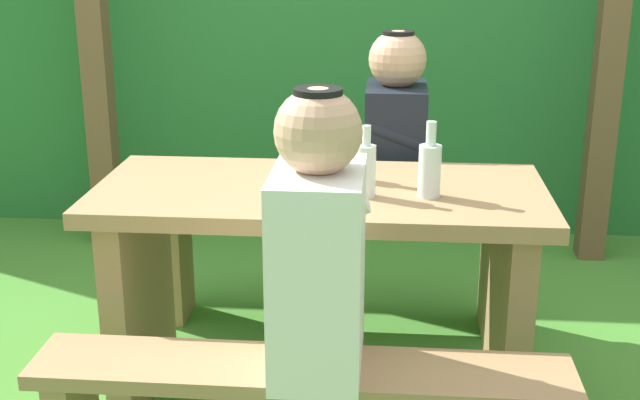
# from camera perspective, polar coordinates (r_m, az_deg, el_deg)

# --- Properties ---
(ground_plane) EXTENTS (12.00, 12.00, 0.00)m
(ground_plane) POSITION_cam_1_polar(r_m,az_deg,el_deg) (2.90, -0.00, -13.26)
(ground_plane) COLOR #478931
(hedge_backdrop) EXTENTS (6.40, 0.90, 2.05)m
(hedge_backdrop) POSITION_cam_1_polar(r_m,az_deg,el_deg) (4.64, 2.31, 12.02)
(hedge_backdrop) COLOR #297233
(hedge_backdrop) RESTS_ON ground_plane
(pergola_post_left) EXTENTS (0.12, 0.12, 2.01)m
(pergola_post_left) POSITION_cam_1_polar(r_m,az_deg,el_deg) (4.14, -15.09, 10.43)
(pergola_post_left) COLOR brown
(pergola_post_left) RESTS_ON ground_plane
(pergola_post_right) EXTENTS (0.12, 0.12, 2.01)m
(pergola_post_right) POSITION_cam_1_polar(r_m,az_deg,el_deg) (4.01, 19.15, 9.84)
(pergola_post_right) COLOR brown
(pergola_post_right) RESTS_ON ground_plane
(picnic_table) EXTENTS (1.40, 0.64, 0.74)m
(picnic_table) POSITION_cam_1_polar(r_m,az_deg,el_deg) (2.68, -0.00, -3.98)
(picnic_table) COLOR #9E7A51
(picnic_table) RESTS_ON ground_plane
(bench_far) EXTENTS (1.40, 0.24, 0.44)m
(bench_far) POSITION_cam_1_polar(r_m,az_deg,el_deg) (3.28, 0.86, -3.28)
(bench_far) COLOR #9E7A51
(bench_far) RESTS_ON ground_plane
(person_white_shirt) EXTENTS (0.25, 0.35, 0.72)m
(person_white_shirt) POSITION_cam_1_polar(r_m,az_deg,el_deg) (2.05, -0.12, -3.02)
(person_white_shirt) COLOR white
(person_white_shirt) RESTS_ON bench_near
(person_black_coat) EXTENTS (0.25, 0.35, 0.72)m
(person_black_coat) POSITION_cam_1_polar(r_m,az_deg,el_deg) (3.13, 5.15, 4.38)
(person_black_coat) COLOR black
(person_black_coat) RESTS_ON bench_far
(drinking_glass) EXTENTS (0.08, 0.08, 0.08)m
(drinking_glass) POSITION_cam_1_polar(r_m,az_deg,el_deg) (2.56, -1.26, 1.62)
(drinking_glass) COLOR silver
(drinking_glass) RESTS_ON picnic_table
(bottle_left) EXTENTS (0.06, 0.06, 0.22)m
(bottle_left) POSITION_cam_1_polar(r_m,az_deg,el_deg) (2.68, 1.26, 3.42)
(bottle_left) COLOR silver
(bottle_left) RESTS_ON picnic_table
(bottle_right) EXTENTS (0.07, 0.07, 0.23)m
(bottle_right) POSITION_cam_1_polar(r_m,az_deg,el_deg) (2.50, 7.48, 2.16)
(bottle_right) COLOR silver
(bottle_right) RESTS_ON picnic_table
(bottle_center) EXTENTS (0.06, 0.06, 0.22)m
(bottle_center) POSITION_cam_1_polar(r_m,az_deg,el_deg) (2.48, 3.15, 2.13)
(bottle_center) COLOR silver
(bottle_center) RESTS_ON picnic_table
(cell_phone) EXTENTS (0.09, 0.15, 0.01)m
(cell_phone) POSITION_cam_1_polar(r_m,az_deg,el_deg) (2.67, -1.18, 1.46)
(cell_phone) COLOR silver
(cell_phone) RESTS_ON picnic_table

